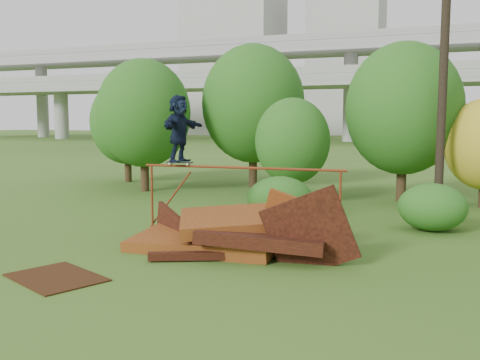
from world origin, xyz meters
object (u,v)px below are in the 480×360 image
(scrap_pile, at_px, (235,234))
(skater, at_px, (179,128))
(flat_plate, at_px, (56,277))
(utility_pole, at_px, (444,51))

(scrap_pile, height_order, skater, skater)
(scrap_pile, xyz_separation_m, flat_plate, (-2.43, -3.32, -0.39))
(skater, height_order, utility_pole, utility_pole)
(flat_plate, height_order, utility_pole, utility_pole)
(scrap_pile, distance_m, flat_plate, 4.13)
(skater, xyz_separation_m, utility_pole, (6.36, 6.23, 2.44))
(scrap_pile, relative_size, flat_plate, 3.02)
(scrap_pile, distance_m, utility_pole, 9.79)
(skater, relative_size, flat_plate, 0.94)
(skater, bearing_deg, flat_plate, -179.57)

